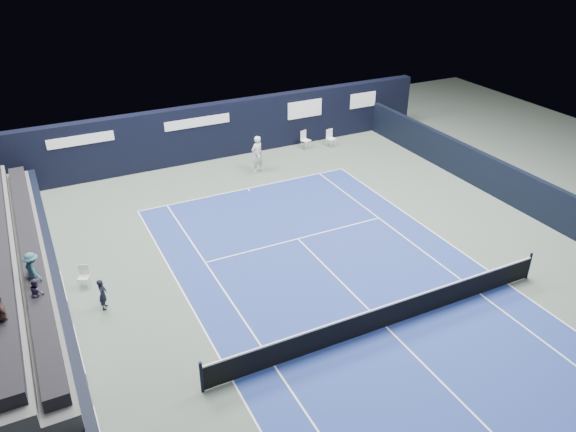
# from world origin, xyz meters

# --- Properties ---
(ground) EXTENTS (48.00, 48.00, 0.00)m
(ground) POSITION_xyz_m (0.00, 2.00, 0.00)
(ground) COLOR #4D5B52
(ground) RESTS_ON ground
(court_surface) EXTENTS (10.97, 23.77, 0.01)m
(court_surface) POSITION_xyz_m (0.00, 0.00, 0.00)
(court_surface) COLOR navy
(court_surface) RESTS_ON ground
(enclosure_wall_right) EXTENTS (0.30, 22.00, 1.80)m
(enclosure_wall_right) POSITION_xyz_m (10.50, 6.00, 0.90)
(enclosure_wall_right) COLOR black
(enclosure_wall_right) RESTS_ON ground
(folding_chair_back_a) EXTENTS (0.59, 0.58, 1.05)m
(folding_chair_back_a) POSITION_xyz_m (5.14, 15.48, 0.60)
(folding_chair_back_a) COLOR silver
(folding_chair_back_a) RESTS_ON ground
(folding_chair_back_b) EXTENTS (0.50, 0.49, 1.02)m
(folding_chair_back_b) POSITION_xyz_m (6.64, 15.10, 0.58)
(folding_chair_back_b) COLOR white
(folding_chair_back_b) RESTS_ON ground
(line_judge_chair) EXTENTS (0.48, 0.47, 0.82)m
(line_judge_chair) POSITION_xyz_m (-8.58, 6.96, 0.47)
(line_judge_chair) COLOR silver
(line_judge_chair) RESTS_ON ground
(line_judge) EXTENTS (0.42, 0.50, 1.18)m
(line_judge) POSITION_xyz_m (-8.19, 5.23, 0.59)
(line_judge) COLOR black
(line_judge) RESTS_ON ground
(court_markings) EXTENTS (11.03, 23.83, 0.00)m
(court_markings) POSITION_xyz_m (0.00, 0.00, 0.01)
(court_markings) COLOR white
(court_markings) RESTS_ON court_surface
(tennis_net) EXTENTS (12.90, 0.10, 1.10)m
(tennis_net) POSITION_xyz_m (0.00, 0.00, 0.51)
(tennis_net) COLOR black
(tennis_net) RESTS_ON ground
(back_sponsor_wall) EXTENTS (26.00, 0.63, 3.10)m
(back_sponsor_wall) POSITION_xyz_m (0.01, 16.50, 1.55)
(back_sponsor_wall) COLOR black
(back_sponsor_wall) RESTS_ON ground
(side_barrier_left) EXTENTS (0.33, 22.00, 1.20)m
(side_barrier_left) POSITION_xyz_m (-9.50, 5.97, 0.60)
(side_barrier_left) COLOR black
(side_barrier_left) RESTS_ON ground
(tennis_player) EXTENTS (0.85, 0.96, 2.00)m
(tennis_player) POSITION_xyz_m (1.29, 13.58, 1.00)
(tennis_player) COLOR silver
(tennis_player) RESTS_ON ground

